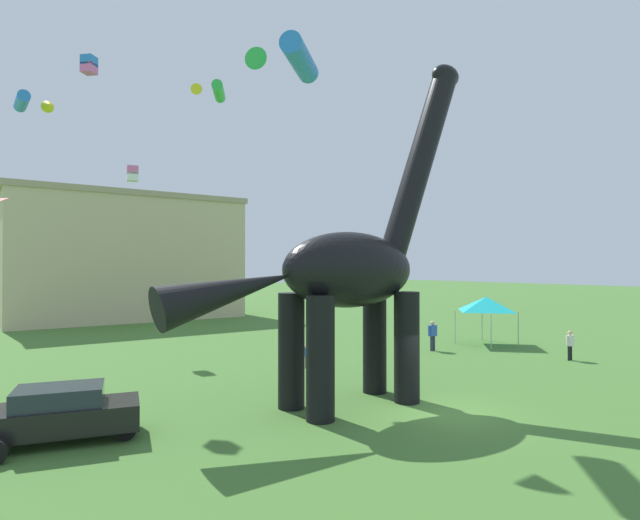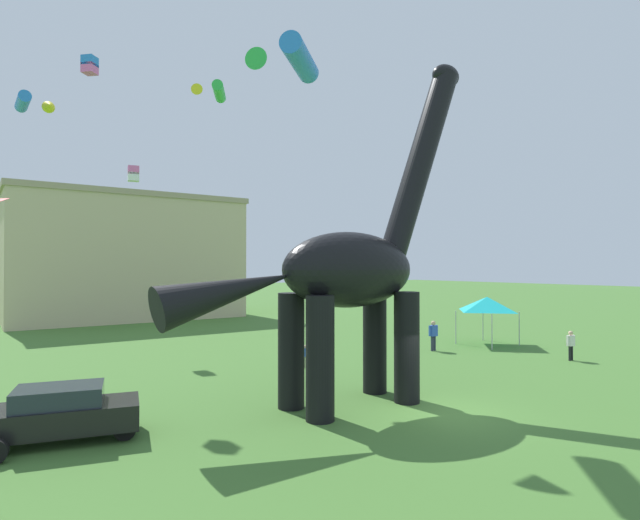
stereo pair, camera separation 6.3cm
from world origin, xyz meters
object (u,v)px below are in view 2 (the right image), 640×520
(person_photographer, at_px, (571,343))
(kite_drifting, at_px, (29,102))
(kite_mid_center, at_px, (90,65))
(kite_far_left, at_px, (291,59))
(kite_apex, at_px, (133,174))
(person_strolling_adult, at_px, (433,333))
(parked_sedan_left, at_px, (59,413))
(person_near_flyer, at_px, (305,354))
(festival_canopy_tent, at_px, (487,304))
(dinosaur_sculpture, at_px, (349,270))
(kite_near_high, at_px, (214,91))

(person_photographer, xyz_separation_m, kite_drifting, (-23.50, 14.13, 12.01))
(kite_mid_center, bearing_deg, kite_far_left, -52.84)
(kite_apex, relative_size, kite_drifting, 0.44)
(person_strolling_adult, bearing_deg, kite_far_left, -87.63)
(parked_sedan_left, height_order, person_near_flyer, parked_sedan_left)
(festival_canopy_tent, height_order, kite_drifting, kite_drifting)
(person_photographer, bearing_deg, person_strolling_adult, -14.48)
(kite_drifting, bearing_deg, person_near_flyer, -34.89)
(dinosaur_sculpture, relative_size, person_near_flyer, 12.18)
(person_strolling_adult, distance_m, kite_apex, 20.17)
(festival_canopy_tent, height_order, kite_near_high, kite_near_high)
(festival_canopy_tent, height_order, kite_far_left, kite_far_left)
(person_photographer, bearing_deg, kite_drifting, 14.05)
(person_strolling_adult, height_order, kite_near_high, kite_near_high)
(dinosaur_sculpture, distance_m, festival_canopy_tent, 16.90)
(dinosaur_sculpture, relative_size, kite_mid_center, 16.46)
(person_photographer, distance_m, kite_drifting, 29.93)
(kite_apex, bearing_deg, parked_sedan_left, -111.08)
(festival_canopy_tent, xyz_separation_m, kite_drifting, (-24.40, 8.27, 10.40))
(person_photographer, relative_size, kite_apex, 1.71)
(person_strolling_adult, bearing_deg, kite_apex, -140.12)
(dinosaur_sculpture, height_order, person_strolling_adult, dinosaur_sculpture)
(festival_canopy_tent, height_order, kite_mid_center, kite_mid_center)
(kite_apex, xyz_separation_m, kite_mid_center, (-3.52, -5.93, 3.81))
(person_strolling_adult, bearing_deg, kite_drifting, -124.40)
(kite_mid_center, bearing_deg, person_near_flyer, -27.98)
(kite_apex, distance_m, kite_mid_center, 7.88)
(person_near_flyer, distance_m, kite_mid_center, 16.95)
(parked_sedan_left, relative_size, kite_far_left, 1.38)
(dinosaur_sculpture, bearing_deg, kite_drifting, 141.50)
(kite_drifting, bearing_deg, parked_sedan_left, -91.02)
(person_strolling_adult, distance_m, festival_canopy_tent, 4.79)
(kite_far_left, distance_m, kite_mid_center, 10.12)
(kite_mid_center, bearing_deg, parked_sedan_left, -104.35)
(kite_drifting, xyz_separation_m, kite_far_left, (8.29, -11.04, 0.32))
(kite_drifting, bearing_deg, dinosaur_sculpture, -58.41)
(kite_far_left, xyz_separation_m, kite_mid_center, (-6.08, 8.02, 1.02))
(person_strolling_adult, bearing_deg, dinosaur_sculpture, -73.19)
(kite_mid_center, bearing_deg, dinosaur_sculpture, -59.73)
(kite_drifting, xyz_separation_m, kite_near_high, (7.13, -5.99, 0.24))
(kite_near_high, bearing_deg, kite_drifting, 139.96)
(kite_drifting, relative_size, kite_far_left, 0.63)
(person_near_flyer, relative_size, kite_far_left, 0.33)
(person_near_flyer, relative_size, kite_drifting, 0.53)
(parked_sedan_left, bearing_deg, kite_drifting, 102.83)
(dinosaur_sculpture, height_order, kite_far_left, kite_far_left)
(person_strolling_adult, xyz_separation_m, kite_apex, (-14.14, 10.86, 9.43))
(dinosaur_sculpture, relative_size, kite_drifting, 6.45)
(parked_sedan_left, distance_m, kite_far_left, 15.17)
(kite_far_left, bearing_deg, kite_apex, 100.41)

